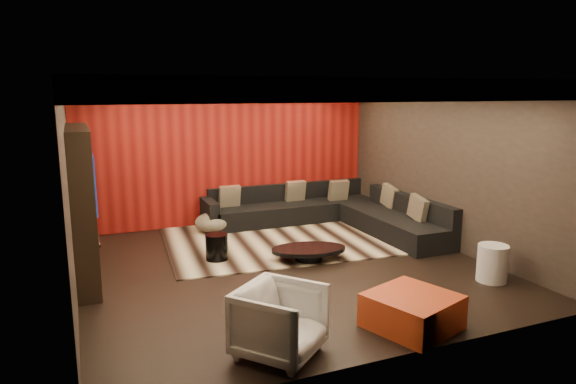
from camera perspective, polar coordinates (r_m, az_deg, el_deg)
name	(u,v)px	position (r m, az deg, el deg)	size (l,w,h in m)	color
floor	(285,267)	(8.07, -0.33, -8.33)	(6.00, 6.00, 0.02)	black
ceiling	(285,82)	(7.61, -0.35, 12.12)	(6.00, 6.00, 0.02)	silver
wall_back	(229,155)	(10.53, -6.59, 4.08)	(6.00, 0.02, 2.80)	black
wall_left	(68,193)	(7.15, -23.24, -0.08)	(0.02, 6.00, 2.80)	black
wall_right	(446,167)	(9.27, 17.15, 2.71)	(0.02, 6.00, 2.80)	black
red_feature_wall	(229,155)	(10.50, -6.53, 4.06)	(5.98, 0.05, 2.78)	#6B0C0A
soffit_back	(232,91)	(10.16, -6.26, 11.13)	(6.00, 0.60, 0.22)	silver
soffit_front	(390,90)	(5.21, 11.22, 11.05)	(6.00, 0.60, 0.22)	silver
soffit_left	(86,90)	(7.04, -21.49, 10.47)	(0.60, 4.80, 0.22)	silver
soffit_right	(436,91)	(8.99, 16.08, 10.78)	(0.60, 4.80, 0.22)	silver
cove_back	(237,96)	(9.83, -5.67, 10.62)	(4.80, 0.08, 0.04)	#FFD899
cove_front	(371,99)	(5.50, 9.19, 10.17)	(4.80, 0.08, 0.04)	#FFD899
cove_left	(115,97)	(7.06, -18.64, 9.92)	(0.08, 4.80, 0.04)	#FFD899
cove_right	(418,96)	(8.78, 14.28, 10.28)	(0.08, 4.80, 0.04)	#FFD899
tv_surround	(82,205)	(7.80, -21.88, -1.36)	(0.30, 2.00, 2.20)	black
tv_screen	(93,180)	(7.74, -20.89, 1.26)	(0.04, 1.30, 0.80)	black
tv_shelf	(96,231)	(7.89, -20.51, -4.11)	(0.04, 1.60, 0.04)	black
rug	(278,240)	(9.41, -1.09, -5.35)	(4.00, 3.00, 0.02)	tan
coffee_table	(309,254)	(8.29, 2.31, -6.86)	(1.20, 1.20, 0.20)	black
drum_stool	(217,247)	(8.33, -7.92, -6.07)	(0.36, 0.36, 0.42)	black
striped_pouf	(212,222)	(9.99, -8.42, -3.35)	(0.66, 0.66, 0.37)	beige
white_side_table	(492,263)	(7.95, 21.76, -7.35)	(0.43, 0.43, 0.53)	silver
orange_ottoman	(412,311)	(6.21, 13.62, -12.73)	(0.89, 0.89, 0.40)	#A73315
armchair	(280,321)	(5.40, -0.91, -14.18)	(0.79, 0.81, 0.74)	silver
sectional_sofa	(330,214)	(10.32, 4.65, -2.45)	(3.65, 3.50, 0.75)	black
throw_pillows	(332,196)	(10.30, 4.92, -0.44)	(3.21, 2.70, 0.50)	tan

